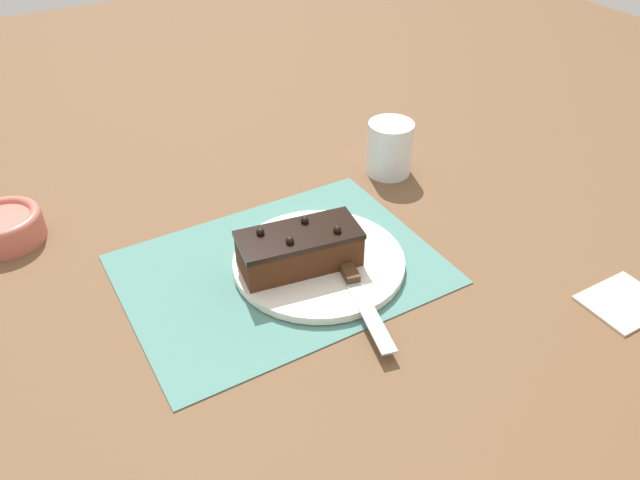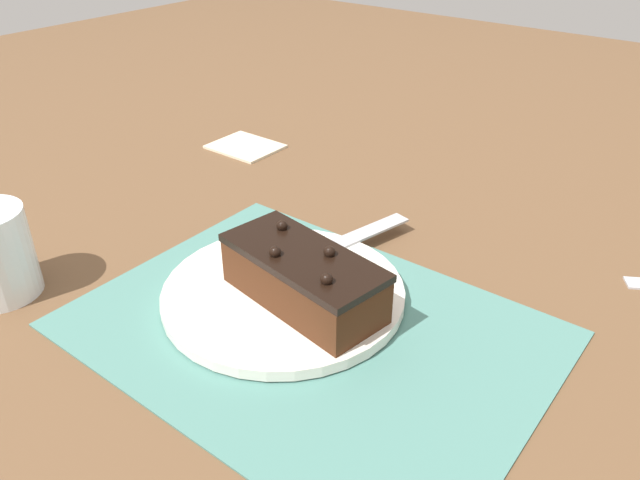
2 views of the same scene
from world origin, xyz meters
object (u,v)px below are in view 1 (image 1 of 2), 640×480
at_px(chocolate_cake, 299,248).
at_px(drinking_glass, 390,148).
at_px(small_bowl, 5,226).
at_px(cake_plate, 319,262).
at_px(serving_knife, 354,283).

distance_m(chocolate_cake, drinking_glass, 0.33).
bearing_deg(drinking_glass, small_bowl, 168.41).
bearing_deg(cake_plate, serving_knife, -80.92).
xyz_separation_m(cake_plate, small_bowl, (-0.40, 0.31, 0.02)).
height_order(cake_plate, small_bowl, small_bowl).
relative_size(chocolate_cake, drinking_glass, 1.88).
xyz_separation_m(serving_knife, small_bowl, (-0.41, 0.39, 0.01)).
bearing_deg(drinking_glass, chocolate_cake, -148.56).
xyz_separation_m(drinking_glass, small_bowl, (-0.65, 0.13, -0.02)).
height_order(drinking_glass, small_bowl, drinking_glass).
bearing_deg(chocolate_cake, serving_knife, -62.33).
xyz_separation_m(chocolate_cake, drinking_glass, (0.28, 0.17, 0.00)).
distance_m(cake_plate, drinking_glass, 0.31).
bearing_deg(serving_knife, drinking_glass, -119.61).
height_order(serving_knife, drinking_glass, drinking_glass).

